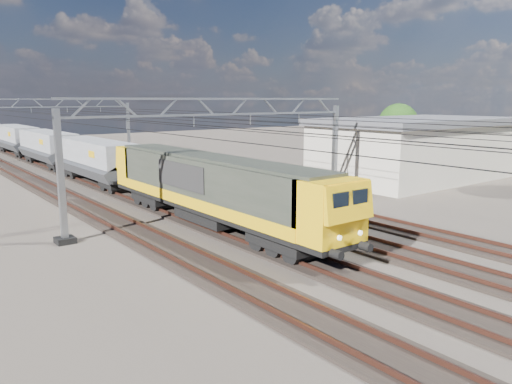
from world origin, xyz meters
TOP-DOWN VIEW (x-y plane):
  - ground at (0.00, 0.00)m, footprint 160.00×160.00m
  - track_outer_west at (-6.00, 0.00)m, footprint 2.60×140.00m
  - track_loco at (-2.00, 0.00)m, footprint 2.60×140.00m
  - track_inner_east at (2.00, 0.00)m, footprint 2.60×140.00m
  - track_outer_east at (6.00, 0.00)m, footprint 2.60×140.00m
  - catenary_gantry_mid at (0.00, 4.00)m, footprint 19.90×0.90m
  - catenary_gantry_far at (0.00, 40.00)m, footprint 19.90×0.90m
  - overhead_wires at (0.00, 8.00)m, footprint 12.03×140.00m
  - locomotive at (-2.00, 2.33)m, footprint 2.76×21.10m
  - hopper_wagon_lead at (-2.00, 20.02)m, footprint 3.38×13.00m
  - hopper_wagon_mid at (-2.00, 34.22)m, footprint 3.38×13.00m
  - hopper_wagon_third at (-2.00, 48.42)m, footprint 3.38×13.00m
  - industrial_shed at (22.00, 6.00)m, footprint 18.60×10.60m
  - tree_far at (30.32, 13.79)m, footprint 4.97×4.57m

SIDE VIEW (x-z plane):
  - ground at x=0.00m, z-range 0.00..0.00m
  - track_outer_west at x=-6.00m, z-range -0.08..0.22m
  - track_loco at x=-2.00m, z-range -0.08..0.22m
  - track_inner_east at x=2.00m, z-range -0.08..0.22m
  - track_outer_east at x=6.00m, z-range -0.08..0.22m
  - hopper_wagon_lead at x=-2.00m, z-range 0.60..3.86m
  - hopper_wagon_mid at x=-2.00m, z-range 0.60..3.86m
  - hopper_wagon_third at x=-2.00m, z-range 0.60..3.86m
  - locomotive at x=-2.00m, z-range 0.52..4.14m
  - industrial_shed at x=22.00m, z-range 0.03..5.43m
  - catenary_gantry_mid at x=0.00m, z-range 0.35..7.46m
  - catenary_gantry_far at x=0.00m, z-range 0.35..7.46m
  - tree_far at x=30.32m, z-range 0.90..7.49m
  - overhead_wires at x=0.00m, z-range 5.48..6.02m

